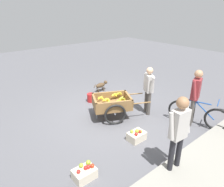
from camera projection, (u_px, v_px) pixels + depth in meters
ground_plane at (112, 114)px, 6.51m from camera, size 24.00×24.00×0.00m
fruit_cart at (112, 104)px, 6.20m from camera, size 1.81×1.41×0.72m
vendor_person at (149, 87)px, 6.25m from camera, size 0.33×0.54×1.51m
bicycle at (198, 114)px, 5.80m from camera, size 0.68×1.58×0.85m
cyclist_person at (195, 93)px, 5.62m from camera, size 0.49×0.31×1.63m
dog at (101, 85)px, 8.15m from camera, size 0.67×0.20×0.40m
plastic_bucket at (91, 98)px, 7.33m from camera, size 0.26×0.26×0.30m
apple_crate at (85, 173)px, 4.08m from camera, size 0.44×0.32×0.32m
mixed_fruit_crate at (137, 136)px, 5.24m from camera, size 0.44×0.32×0.32m
bystander_person at (179, 129)px, 3.89m from camera, size 0.52×0.23×1.70m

